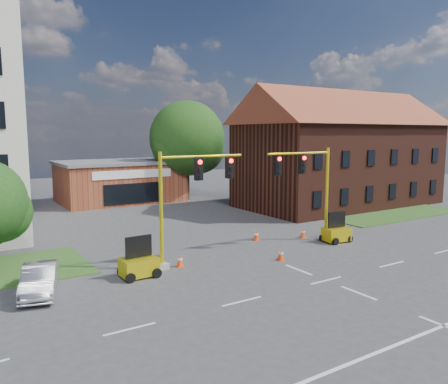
# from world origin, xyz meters

# --- Properties ---
(ground) EXTENTS (120.00, 120.00, 0.00)m
(ground) POSITION_xyz_m (0.00, 0.00, 0.00)
(ground) COLOR #3D3D40
(ground) RESTS_ON ground
(grass_verge_ne) EXTENTS (14.00, 4.00, 0.08)m
(grass_verge_ne) POSITION_xyz_m (18.00, 9.00, 0.04)
(grass_verge_ne) COLOR #2A5620
(grass_verge_ne) RESTS_ON ground
(lane_markings) EXTENTS (60.00, 36.00, 0.01)m
(lane_markings) POSITION_xyz_m (0.00, -3.00, 0.01)
(lane_markings) COLOR white
(lane_markings) RESTS_ON ground
(brick_shop) EXTENTS (12.40, 8.40, 4.30)m
(brick_shop) POSITION_xyz_m (0.00, 29.98, 2.16)
(brick_shop) COLOR brown
(brick_shop) RESTS_ON ground
(townhouse_row) EXTENTS (21.00, 11.00, 11.50)m
(townhouse_row) POSITION_xyz_m (18.00, 16.00, 5.93)
(townhouse_row) COLOR #461F15
(townhouse_row) RESTS_ON ground
(tree_large) EXTENTS (8.42, 8.02, 10.64)m
(tree_large) POSITION_xyz_m (6.91, 27.08, 6.35)
(tree_large) COLOR #3A2615
(tree_large) RESTS_ON ground
(signal_mast_west) EXTENTS (5.30, 0.60, 6.20)m
(signal_mast_west) POSITION_xyz_m (-4.36, 6.00, 3.92)
(signal_mast_west) COLOR gray
(signal_mast_west) RESTS_ON ground
(signal_mast_east) EXTENTS (5.30, 0.60, 6.20)m
(signal_mast_east) POSITION_xyz_m (4.36, 6.00, 3.92)
(signal_mast_east) COLOR gray
(signal_mast_east) RESTS_ON ground
(trailer_west) EXTENTS (1.81, 1.25, 2.00)m
(trailer_west) POSITION_xyz_m (-7.51, 5.40, 0.63)
(trailer_west) COLOR yellow
(trailer_west) RESTS_ON ground
(trailer_east) EXTENTS (1.85, 1.37, 1.93)m
(trailer_east) POSITION_xyz_m (6.18, 5.20, 0.60)
(trailer_east) COLOR yellow
(trailer_east) RESTS_ON ground
(cone_a) EXTENTS (0.40, 0.40, 0.70)m
(cone_a) POSITION_xyz_m (-5.03, 5.81, 0.34)
(cone_a) COLOR #FF420D
(cone_a) RESTS_ON ground
(cone_b) EXTENTS (0.40, 0.40, 0.70)m
(cone_b) POSITION_xyz_m (1.94, 8.33, 0.34)
(cone_b) COLOR #FF420D
(cone_b) RESTS_ON ground
(cone_c) EXTENTS (0.40, 0.40, 0.70)m
(cone_c) POSITION_xyz_m (0.33, 3.82, 0.34)
(cone_c) COLOR #FF420D
(cone_c) RESTS_ON ground
(cone_d) EXTENTS (0.40, 0.40, 0.70)m
(cone_d) POSITION_xyz_m (5.09, 7.22, 0.34)
(cone_d) COLOR #FF420D
(cone_d) RESTS_ON ground
(pickup_white) EXTENTS (5.88, 2.98, 1.59)m
(pickup_white) POSITION_xyz_m (12.68, 14.56, 0.80)
(pickup_white) COLOR silver
(pickup_white) RESTS_ON ground
(sedan_silver_front) EXTENTS (2.38, 4.24, 1.32)m
(sedan_silver_front) POSITION_xyz_m (-12.13, 5.57, 0.66)
(sedan_silver_front) COLOR #A2A4AA
(sedan_silver_front) RESTS_ON ground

